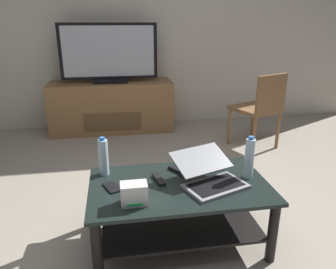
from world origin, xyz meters
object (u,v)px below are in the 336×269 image
(water_bottle_far, at_px, (103,157))
(soundbar_remote, at_px, (159,179))
(tv_remote, at_px, (178,170))
(television, at_px, (109,54))
(water_bottle_near, at_px, (249,158))
(cell_phone, at_px, (112,187))
(media_cabinet, at_px, (112,107))
(laptop, at_px, (210,175))
(coffee_table, at_px, (179,202))
(dining_chair, at_px, (261,106))
(router_box, at_px, (134,194))

(water_bottle_far, xyz_separation_m, soundbar_remote, (0.34, -0.15, -0.11))
(tv_remote, bearing_deg, television, 67.37)
(water_bottle_near, xyz_separation_m, cell_phone, (-0.87, 0.00, -0.13))
(water_bottle_near, relative_size, tv_remote, 1.76)
(water_bottle_far, relative_size, cell_phone, 1.85)
(water_bottle_far, height_order, tv_remote, water_bottle_far)
(television, height_order, tv_remote, television)
(media_cabinet, bearing_deg, television, -90.00)
(cell_phone, relative_size, tv_remote, 0.88)
(television, height_order, soundbar_remote, television)
(laptop, relative_size, water_bottle_far, 1.87)
(television, bearing_deg, soundbar_remote, -82.77)
(soundbar_remote, bearing_deg, coffee_table, -39.20)
(coffee_table, height_order, cell_phone, cell_phone)
(dining_chair, xyz_separation_m, router_box, (-1.49, -1.62, -0.01))
(coffee_table, height_order, television, television)
(coffee_table, bearing_deg, water_bottle_far, 154.75)
(media_cabinet, distance_m, water_bottle_near, 2.51)
(coffee_table, relative_size, router_box, 7.55)
(media_cabinet, xyz_separation_m, router_box, (0.12, -2.54, 0.16))
(water_bottle_far, bearing_deg, water_bottle_near, -12.36)
(router_box, distance_m, tv_remote, 0.48)
(television, bearing_deg, coffee_table, -80.11)
(coffee_table, bearing_deg, television, 99.89)
(router_box, height_order, tv_remote, router_box)
(water_bottle_near, bearing_deg, television, 110.40)
(dining_chair, distance_m, cell_phone, 2.15)
(water_bottle_far, bearing_deg, cell_phone, -76.86)
(dining_chair, xyz_separation_m, water_bottle_near, (-0.74, -1.43, 0.06))
(media_cabinet, bearing_deg, cell_phone, -90.15)
(soundbar_remote, bearing_deg, cell_phone, 178.17)
(dining_chair, height_order, tv_remote, dining_chair)
(media_cabinet, distance_m, television, 0.66)
(water_bottle_near, bearing_deg, coffee_table, -177.94)
(coffee_table, height_order, water_bottle_near, water_bottle_near)
(laptop, distance_m, router_box, 0.50)
(cell_phone, bearing_deg, tv_remote, -3.40)
(media_cabinet, height_order, television, television)
(television, relative_size, dining_chair, 1.38)
(water_bottle_near, bearing_deg, tv_remote, 160.15)
(coffee_table, relative_size, dining_chair, 1.30)
(cell_phone, bearing_deg, dining_chair, 18.90)
(television, height_order, dining_chair, television)
(water_bottle_near, height_order, tv_remote, water_bottle_near)
(television, bearing_deg, cell_phone, -90.15)
(media_cabinet, relative_size, water_bottle_near, 5.50)
(dining_chair, xyz_separation_m, cell_phone, (-1.61, -1.42, -0.07))
(dining_chair, relative_size, tv_remote, 5.33)
(coffee_table, relative_size, laptop, 2.29)
(water_bottle_near, height_order, water_bottle_far, water_bottle_near)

